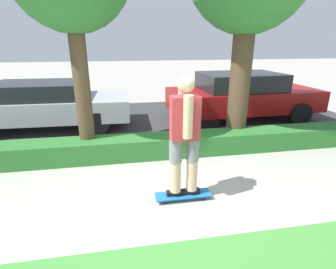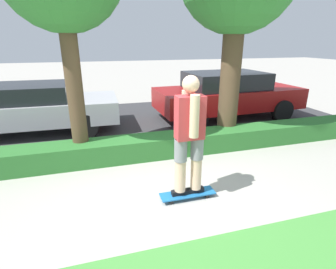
{
  "view_description": "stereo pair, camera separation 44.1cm",
  "coord_description": "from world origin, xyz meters",
  "px_view_note": "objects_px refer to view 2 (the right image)",
  "views": [
    {
      "loc": [
        -0.65,
        -3.49,
        2.3
      ],
      "look_at": [
        0.08,
        0.6,
        0.82
      ],
      "focal_mm": 28.0,
      "sensor_mm": 36.0,
      "label": 1
    },
    {
      "loc": [
        -1.08,
        -3.39,
        2.3
      ],
      "look_at": [
        0.08,
        0.6,
        0.82
      ],
      "focal_mm": 28.0,
      "sensor_mm": 36.0,
      "label": 2
    }
  ],
  "objects_px": {
    "parked_car_front": "(28,107)",
    "parked_car_middle": "(227,94)",
    "skater_person": "(189,135)",
    "skateboard": "(188,194)"
  },
  "relations": [
    {
      "from": "skater_person",
      "to": "parked_car_front",
      "type": "xyz_separation_m",
      "value": [
        -2.92,
        4.09,
        -0.36
      ]
    },
    {
      "from": "skateboard",
      "to": "skater_person",
      "type": "xyz_separation_m",
      "value": [
        -0.0,
        0.0,
        0.98
      ]
    },
    {
      "from": "skateboard",
      "to": "parked_car_middle",
      "type": "bearing_deg",
      "value": 55.23
    },
    {
      "from": "parked_car_front",
      "to": "skater_person",
      "type": "bearing_deg",
      "value": -53.09
    },
    {
      "from": "skater_person",
      "to": "parked_car_front",
      "type": "height_order",
      "value": "skater_person"
    },
    {
      "from": "parked_car_front",
      "to": "skateboard",
      "type": "bearing_deg",
      "value": -53.09
    },
    {
      "from": "parked_car_front",
      "to": "parked_car_middle",
      "type": "relative_size",
      "value": 1.0
    },
    {
      "from": "skater_person",
      "to": "parked_car_middle",
      "type": "xyz_separation_m",
      "value": [
        2.76,
        3.97,
        -0.29
      ]
    },
    {
      "from": "parked_car_front",
      "to": "parked_car_middle",
      "type": "bearing_deg",
      "value": 0.17
    },
    {
      "from": "skateboard",
      "to": "parked_car_middle",
      "type": "xyz_separation_m",
      "value": [
        2.76,
        3.97,
        0.68
      ]
    }
  ]
}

